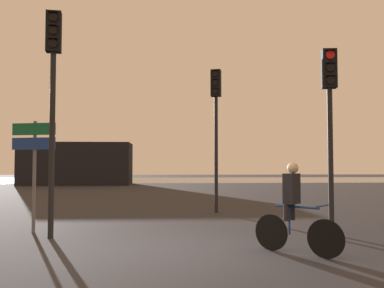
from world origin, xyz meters
TOP-DOWN VIEW (x-y plane):
  - ground_plane at (0.00, 0.00)m, footprint 120.00×120.00m
  - water_strip at (0.00, 36.79)m, footprint 80.00×16.00m
  - distant_building at (-7.21, 26.79)m, footprint 8.44×4.00m
  - traffic_light_near_right at (3.43, 1.65)m, footprint 0.35×0.37m
  - traffic_light_center at (1.38, 6.23)m, footprint 0.38×0.40m
  - traffic_light_near_left at (-2.77, 1.60)m, footprint 0.35×0.36m
  - direction_sign_post at (-3.38, 2.39)m, footprint 1.07×0.31m
  - cyclist at (1.96, -0.30)m, footprint 1.24×1.24m

SIDE VIEW (x-z plane):
  - ground_plane at x=0.00m, z-range 0.00..0.00m
  - water_strip at x=0.00m, z-range 0.00..0.01m
  - cyclist at x=1.96m, z-range 0.01..1.63m
  - distant_building at x=-7.21m, z-range 0.00..3.31m
  - direction_sign_post at x=-3.38m, z-range 0.49..3.09m
  - traffic_light_near_right at x=3.43m, z-range 0.83..5.06m
  - traffic_light_center at x=1.38m, z-range 0.91..5.66m
  - traffic_light_near_left at x=-2.77m, z-range 0.93..5.87m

